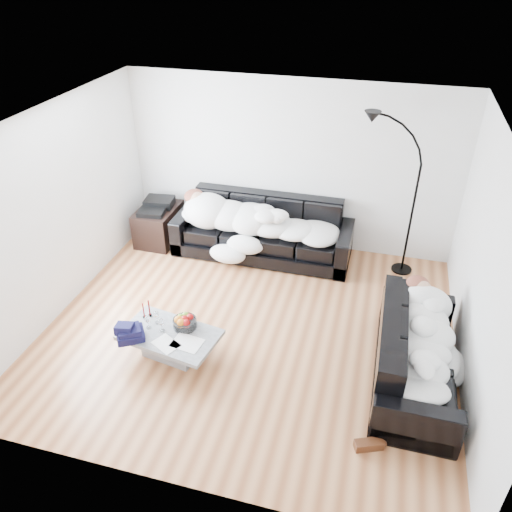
% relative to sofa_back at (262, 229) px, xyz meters
% --- Properties ---
extents(ground, '(5.00, 5.00, 0.00)m').
position_rel_sofa_back_xyz_m(ground, '(0.30, -1.76, -0.44)').
color(ground, '#98532D').
rests_on(ground, ground).
extents(wall_back, '(5.00, 0.02, 2.60)m').
position_rel_sofa_back_xyz_m(wall_back, '(0.30, 0.49, 0.86)').
color(wall_back, silver).
rests_on(wall_back, ground).
extents(wall_left, '(0.02, 4.50, 2.60)m').
position_rel_sofa_back_xyz_m(wall_left, '(-2.20, -1.76, 0.86)').
color(wall_left, silver).
rests_on(wall_left, ground).
extents(wall_right, '(0.02, 4.50, 2.60)m').
position_rel_sofa_back_xyz_m(wall_right, '(2.80, -1.76, 0.86)').
color(wall_right, silver).
rests_on(wall_right, ground).
extents(ceiling, '(5.00, 5.00, 0.00)m').
position_rel_sofa_back_xyz_m(ceiling, '(0.30, -1.76, 2.16)').
color(ceiling, white).
rests_on(ceiling, ground).
extents(sofa_back, '(2.70, 0.93, 0.88)m').
position_rel_sofa_back_xyz_m(sofa_back, '(0.00, 0.00, 0.00)').
color(sofa_back, black).
rests_on(sofa_back, ground).
extents(sofa_right, '(0.85, 1.98, 0.80)m').
position_rel_sofa_back_xyz_m(sofa_right, '(2.29, -2.11, -0.04)').
color(sofa_right, black).
rests_on(sofa_right, ground).
extents(sleeper_back, '(2.29, 0.79, 0.46)m').
position_rel_sofa_back_xyz_m(sleeper_back, '(-0.00, -0.05, 0.21)').
color(sleeper_back, white).
rests_on(sleeper_back, sofa_back).
extents(sleeper_right, '(0.72, 1.69, 0.41)m').
position_rel_sofa_back_xyz_m(sleeper_right, '(2.29, -2.11, 0.19)').
color(sleeper_right, white).
rests_on(sleeper_right, sofa_right).
extents(teal_cushion, '(0.42, 0.38, 0.20)m').
position_rel_sofa_back_xyz_m(teal_cushion, '(2.23, -1.50, 0.28)').
color(teal_cushion, '#0D515F').
rests_on(teal_cushion, sofa_right).
extents(coffee_table, '(1.21, 0.83, 0.32)m').
position_rel_sofa_back_xyz_m(coffee_table, '(-0.47, -2.46, -0.28)').
color(coffee_table, '#939699').
rests_on(coffee_table, ground).
extents(fruit_bowl, '(0.28, 0.28, 0.17)m').
position_rel_sofa_back_xyz_m(fruit_bowl, '(-0.34, -2.30, -0.03)').
color(fruit_bowl, white).
rests_on(fruit_bowl, coffee_table).
extents(wine_glass_a, '(0.08, 0.08, 0.17)m').
position_rel_sofa_back_xyz_m(wine_glass_a, '(-0.69, -2.33, -0.03)').
color(wine_glass_a, white).
rests_on(wine_glass_a, coffee_table).
extents(wine_glass_b, '(0.09, 0.09, 0.17)m').
position_rel_sofa_back_xyz_m(wine_glass_b, '(-0.74, -2.44, -0.03)').
color(wine_glass_b, white).
rests_on(wine_glass_b, coffee_table).
extents(wine_glass_c, '(0.08, 0.08, 0.18)m').
position_rel_sofa_back_xyz_m(wine_glass_c, '(-0.57, -2.44, -0.03)').
color(wine_glass_c, white).
rests_on(wine_glass_c, coffee_table).
extents(candle_left, '(0.04, 0.04, 0.21)m').
position_rel_sofa_back_xyz_m(candle_left, '(-0.87, -2.28, -0.01)').
color(candle_left, maroon).
rests_on(candle_left, coffee_table).
extents(candle_right, '(0.05, 0.05, 0.23)m').
position_rel_sofa_back_xyz_m(candle_right, '(-0.82, -2.23, -0.00)').
color(candle_right, maroon).
rests_on(candle_right, coffee_table).
extents(newspaper_a, '(0.37, 0.30, 0.01)m').
position_rel_sofa_back_xyz_m(newspaper_a, '(-0.21, -2.56, -0.11)').
color(newspaper_a, silver).
rests_on(newspaper_a, coffee_table).
extents(newspaper_b, '(0.36, 0.33, 0.01)m').
position_rel_sofa_back_xyz_m(newspaper_b, '(-0.43, -2.64, -0.11)').
color(newspaper_b, silver).
rests_on(newspaper_b, coffee_table).
extents(navy_jacket, '(0.41, 0.39, 0.16)m').
position_rel_sofa_back_xyz_m(navy_jacket, '(-0.88, -2.70, 0.04)').
color(navy_jacket, black).
rests_on(navy_jacket, coffee_table).
extents(shoes, '(0.53, 0.43, 0.11)m').
position_rel_sofa_back_xyz_m(shoes, '(1.97, -3.10, -0.39)').
color(shoes, '#472311').
rests_on(shoes, ground).
extents(av_cabinet, '(0.58, 0.83, 0.57)m').
position_rel_sofa_back_xyz_m(av_cabinet, '(-1.72, -0.02, -0.16)').
color(av_cabinet, black).
rests_on(av_cabinet, ground).
extents(stereo, '(0.48, 0.39, 0.13)m').
position_rel_sofa_back_xyz_m(stereo, '(-1.72, -0.02, 0.19)').
color(stereo, black).
rests_on(stereo, av_cabinet).
extents(floor_lamp, '(0.76, 0.33, 2.05)m').
position_rel_sofa_back_xyz_m(floor_lamp, '(2.12, 0.10, 0.58)').
color(floor_lamp, black).
rests_on(floor_lamp, ground).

